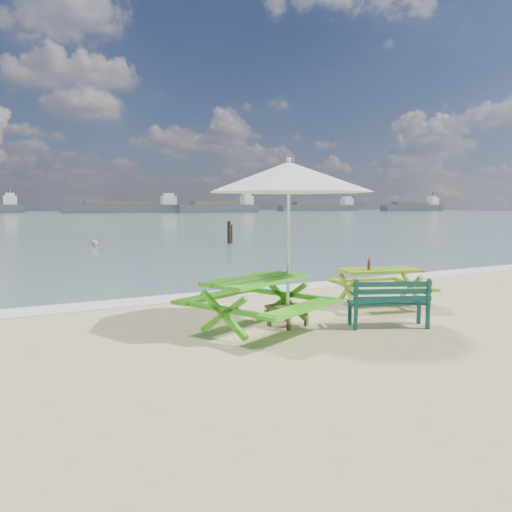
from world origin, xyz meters
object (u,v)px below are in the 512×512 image
side_table (288,315)px  beer_bottle (369,266)px  swimmer (94,258)px  picnic_table_right (380,288)px  patio_umbrella (289,177)px  park_bench (388,312)px  picnic_table_left (257,306)px

side_table → beer_bottle: bearing=13.1°
side_table → swimmer: size_ratio=0.39×
picnic_table_right → swimmer: bearing=98.2°
swimmer → patio_umbrella: bearing=-90.1°
patio_umbrella → swimmer: bearing=89.9°
picnic_table_right → beer_bottle: 0.56m
beer_bottle → swimmer: size_ratio=0.15×
park_bench → swimmer: park_bench is taller
park_bench → patio_umbrella: 2.73m
picnic_table_right → beer_bottle: (-0.31, -0.02, 0.47)m
picnic_table_left → park_bench: (2.04, -0.72, -0.17)m
picnic_table_right → side_table: size_ratio=3.10×
park_bench → swimmer: bearing=94.3°
patio_umbrella → beer_bottle: 2.71m
picnic_table_right → swimmer: (-2.40, 16.67, -0.85)m
side_table → patio_umbrella: size_ratio=0.20×
beer_bottle → swimmer: 16.87m
picnic_table_left → side_table: (0.63, 0.10, -0.23)m
picnic_table_left → beer_bottle: size_ratio=10.15×
side_table → swimmer: bearing=89.9°
picnic_table_left → swimmer: 17.33m
picnic_table_left → picnic_table_right: bearing=11.4°
picnic_table_left → side_table: size_ratio=3.81×
picnic_table_left → swimmer: bearing=87.8°
patio_umbrella → picnic_table_left: bearing=-170.7°
patio_umbrella → beer_bottle: size_ratio=13.32×
park_bench → side_table: park_bench is taller
picnic_table_left → beer_bottle: (2.76, 0.60, 0.41)m
park_bench → picnic_table_left: bearing=160.7°
picnic_table_left → beer_bottle: beer_bottle is taller
picnic_table_right → side_table: bearing=-168.0°
side_table → swimmer: (0.04, 17.19, -0.68)m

